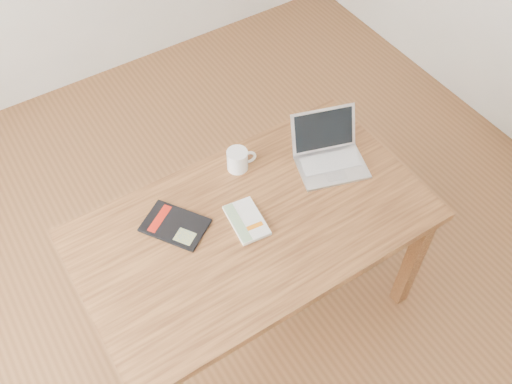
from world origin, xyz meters
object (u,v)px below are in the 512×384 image
coffee_mug (238,160)px  black_guidebook (175,225)px  desk (254,235)px  white_guidebook (247,221)px  laptop (329,153)px

coffee_mug → black_guidebook: bearing=-146.4°
desk → white_guidebook: (-0.02, 0.02, 0.10)m
black_guidebook → white_guidebook: bearing=-61.7°
desk → coffee_mug: size_ratio=10.99×
white_guidebook → laptop: (0.48, 0.09, 0.03)m
laptop → black_guidebook: bearing=-165.9°
black_guidebook → coffee_mug: coffee_mug is taller
laptop → coffee_mug: laptop is taller
desk → black_guidebook: (-0.28, 0.15, 0.10)m
black_guidebook → coffee_mug: bearing=-14.5°
black_guidebook → coffee_mug: size_ratio=2.30×
desk → white_guidebook: size_ratio=6.56×
desk → white_guidebook: bearing=141.2°
desk → laptop: size_ratio=3.97×
white_guidebook → black_guidebook: (-0.25, 0.14, -0.00)m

